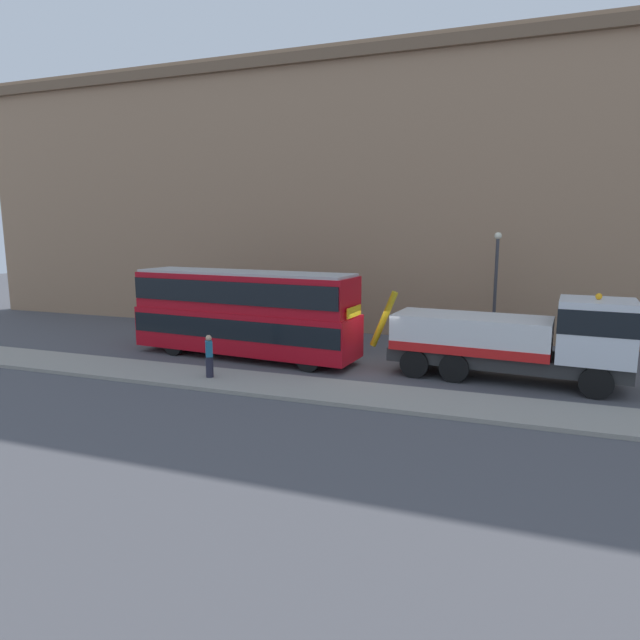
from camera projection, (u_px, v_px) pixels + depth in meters
name	position (u px, v px, depth m)	size (l,w,h in m)	color
ground_plane	(375.00, 368.00, 23.65)	(120.00, 120.00, 0.00)	#4C4C51
near_kerb	(347.00, 393.00, 19.74)	(60.00, 2.80, 0.15)	gray
building_facade	(413.00, 191.00, 29.80)	(60.00, 1.50, 16.00)	#9E7A5B
recovery_tow_truck	(517.00, 338.00, 21.21)	(10.23, 3.43, 3.67)	#2D2D2D
double_decker_bus	(244.00, 311.00, 25.21)	(11.19, 3.53, 4.06)	#B70C19
pedestrian_onlooker	(209.00, 357.00, 21.45)	(0.44, 0.48, 1.71)	#232333
street_lamp	(496.00, 280.00, 26.97)	(0.36, 0.36, 5.83)	#38383D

